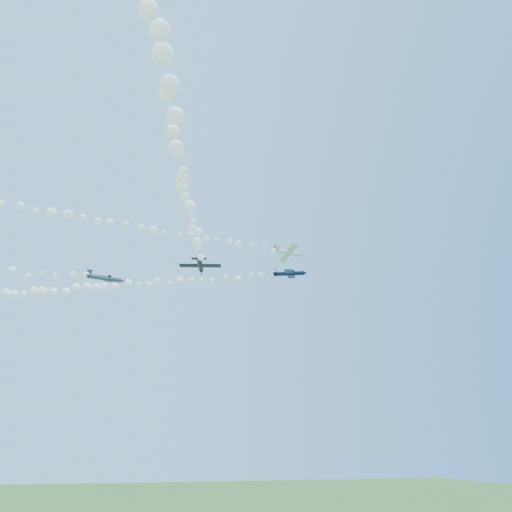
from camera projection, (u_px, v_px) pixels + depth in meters
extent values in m
cylinder|color=white|center=(288.00, 252.00, 100.10)|extent=(6.32, 2.76, 1.02)
cone|color=white|center=(301.00, 255.00, 101.24)|extent=(0.98, 1.03, 0.86)
cone|color=#9E2812|center=(302.00, 255.00, 101.40)|extent=(0.40, 0.38, 0.30)
cube|color=black|center=(302.00, 255.00, 101.35)|extent=(0.08, 0.49, 2.00)
cube|color=white|center=(289.00, 253.00, 100.12)|extent=(2.64, 7.86, 1.50)
cube|color=white|center=(276.00, 250.00, 99.18)|extent=(1.27, 2.81, 0.57)
cube|color=#9E2812|center=(276.00, 248.00, 99.48)|extent=(1.01, 0.45, 1.28)
sphere|color=black|center=(291.00, 252.00, 100.62)|extent=(0.86, 0.97, 0.89)
cylinder|color=#0B1233|center=(289.00, 274.00, 91.08)|extent=(5.95, 4.30, 1.11)
cone|color=#0B1233|center=(305.00, 273.00, 90.47)|extent=(1.13, 1.15, 0.89)
cone|color=silver|center=(308.00, 273.00, 90.39)|extent=(0.44, 0.43, 0.31)
cube|color=black|center=(307.00, 273.00, 90.41)|extent=(0.18, 0.47, 2.05)
cube|color=#0B1233|center=(290.00, 274.00, 90.99)|extent=(4.77, 7.87, 1.41)
cube|color=#0B1233|center=(275.00, 274.00, 91.59)|extent=(1.99, 2.91, 0.54)
cube|color=silver|center=(275.00, 271.00, 91.77)|extent=(1.02, 0.70, 1.33)
sphere|color=black|center=(293.00, 271.00, 91.03)|extent=(1.05, 1.14, 0.91)
cylinder|color=#394053|center=(104.00, 278.00, 83.80)|extent=(6.49, 2.50, 1.37)
cone|color=#394053|center=(122.00, 281.00, 84.38)|extent=(1.00, 1.02, 0.92)
cone|color=navy|center=(125.00, 281.00, 84.46)|extent=(0.41, 0.37, 0.33)
cube|color=black|center=(124.00, 281.00, 84.44)|extent=(0.19, 0.61, 2.01)
cube|color=#394053|center=(106.00, 279.00, 83.82)|extent=(1.98, 7.80, 2.03)
cube|color=#394053|center=(89.00, 276.00, 83.34)|extent=(1.04, 2.76, 0.77)
cube|color=navy|center=(89.00, 273.00, 83.45)|extent=(1.10, 0.41, 1.34)
sphere|color=black|center=(109.00, 277.00, 84.04)|extent=(0.85, 0.95, 0.98)
cylinder|color=black|center=(200.00, 265.00, 66.65)|extent=(1.71, 5.32, 0.95)
cone|color=black|center=(201.00, 271.00, 69.28)|extent=(0.81, 0.76, 0.72)
cone|color=gold|center=(202.00, 272.00, 69.64)|extent=(0.29, 0.31, 0.26)
cube|color=black|center=(202.00, 271.00, 69.54)|extent=(0.16, 0.13, 1.66)
cube|color=black|center=(200.00, 266.00, 66.81)|extent=(6.61, 2.57, 0.25)
cube|color=black|center=(199.00, 259.00, 64.48)|extent=(2.38, 1.18, 0.13)
cube|color=gold|center=(199.00, 256.00, 64.59)|extent=(0.26, 0.87, 1.08)
sphere|color=black|center=(201.00, 264.00, 67.46)|extent=(0.75, 0.77, 0.66)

